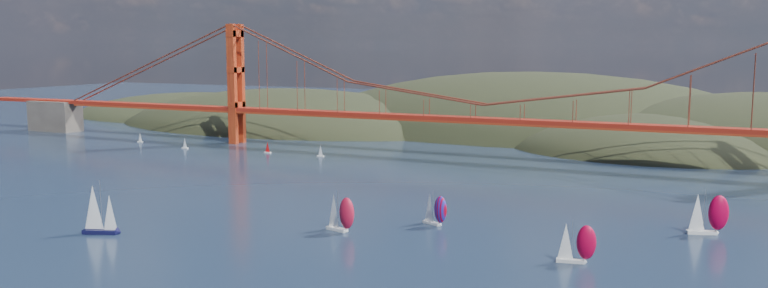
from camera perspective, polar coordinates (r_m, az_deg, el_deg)
headlands at (r=389.63m, az=18.34°, el=-1.39°), size 725.00×225.00×96.00m
bridge at (r=298.98m, az=7.44°, el=4.96°), size 552.00×12.00×55.00m
sloop_navy at (r=193.51m, az=-20.94°, el=-4.72°), size 8.99×6.57×13.18m
racer_0 at (r=183.73m, az=-3.38°, el=-5.23°), size 8.84×5.25×9.91m
racer_1 at (r=162.34m, az=14.38°, el=-7.28°), size 8.24×4.16×9.27m
racer_3 at (r=196.56m, az=23.41°, el=-4.86°), size 9.75×5.99×10.91m
racer_rwb at (r=190.37m, az=3.88°, el=-4.95°), size 7.83×5.44×8.77m
distant_boat_0 at (r=369.74m, az=-18.09°, el=0.49°), size 3.00×2.00×4.70m
distant_boat_1 at (r=341.60m, az=-14.94°, el=0.06°), size 3.00×2.00×4.70m
distant_boat_2 at (r=320.16m, az=-8.87°, el=-0.26°), size 3.00×2.00×4.70m
distant_boat_3 at (r=307.17m, az=-4.86°, el=-0.52°), size 3.00×2.00×4.70m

